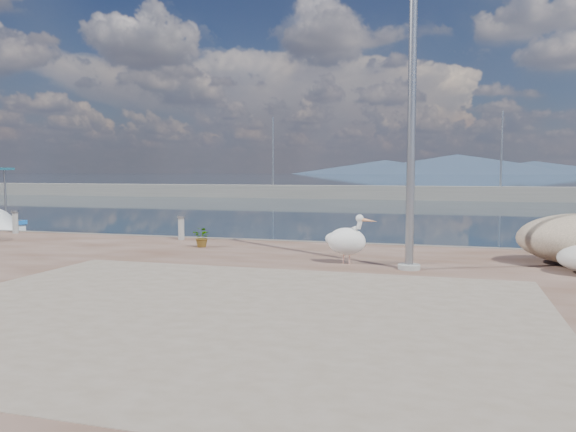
{
  "coord_description": "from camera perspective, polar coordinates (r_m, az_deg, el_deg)",
  "views": [
    {
      "loc": [
        4.04,
        -10.06,
        2.44
      ],
      "look_at": [
        0.0,
        3.8,
        1.3
      ],
      "focal_mm": 35.0,
      "sensor_mm": 36.0,
      "label": 1
    }
  ],
  "objects": [
    {
      "name": "ground",
      "position": [
        11.11,
        -5.54,
        -8.19
      ],
      "size": [
        1400.0,
        1400.0,
        0.0
      ],
      "primitive_type": "plane",
      "color": "#162635",
      "rests_on": "ground"
    },
    {
      "name": "quay_patch",
      "position": [
        7.93,
        -6.91,
        -9.66
      ],
      "size": [
        9.0,
        7.0,
        0.01
      ],
      "primitive_type": "cube",
      "color": "gray",
      "rests_on": "quay"
    },
    {
      "name": "breakwater",
      "position": [
        50.26,
        11.62,
        2.33
      ],
      "size": [
        120.0,
        2.2,
        7.5
      ],
      "color": "gray",
      "rests_on": "ground"
    },
    {
      "name": "mountains",
      "position": [
        660.1,
        16.32,
        4.95
      ],
      "size": [
        370.0,
        280.0,
        22.0
      ],
      "color": "#28384C",
      "rests_on": "ground"
    },
    {
      "name": "pelican",
      "position": [
        11.88,
        6.05,
        -2.48
      ],
      "size": [
        1.11,
        0.66,
        1.06
      ],
      "rotation": [
        0.0,
        0.0,
        -0.21
      ],
      "color": "tan",
      "rests_on": "quay"
    },
    {
      "name": "lamp_post",
      "position": [
        11.43,
        12.48,
        11.24
      ],
      "size": [
        0.44,
        0.96,
        7.0
      ],
      "color": "gray",
      "rests_on": "quay"
    },
    {
      "name": "bollard_near",
      "position": [
        16.28,
        -10.8,
        -1.07
      ],
      "size": [
        0.23,
        0.23,
        0.7
      ],
      "color": "gray",
      "rests_on": "quay"
    },
    {
      "name": "bollard_far",
      "position": [
        19.71,
        -25.97,
        -0.45
      ],
      "size": [
        0.24,
        0.24,
        0.72
      ],
      "color": "gray",
      "rests_on": "quay"
    },
    {
      "name": "potted_plant",
      "position": [
        14.62,
        -8.68,
        -2.13
      ],
      "size": [
        0.54,
        0.49,
        0.52
      ],
      "primitive_type": "imported",
      "rotation": [
        0.0,
        0.0,
        -0.2
      ],
      "color": "#33722D",
      "rests_on": "quay"
    }
  ]
}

